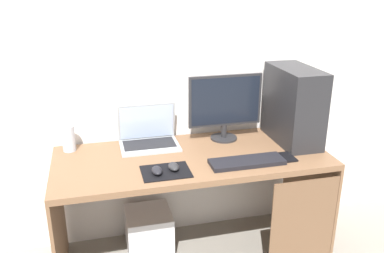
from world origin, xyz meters
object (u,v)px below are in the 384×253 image
(cell_phone, at_px, (288,157))
(mouse_right, at_px, (157,171))
(subwoofer, at_px, (149,232))
(pc_tower, at_px, (293,105))
(speaker, at_px, (69,138))
(keyboard, at_px, (247,162))
(monitor, at_px, (225,105))
(mouse_left, at_px, (174,167))
(laptop, at_px, (149,137))

(cell_phone, bearing_deg, mouse_right, -178.28)
(subwoofer, bearing_deg, pc_tower, -4.45)
(speaker, relative_size, keyboard, 0.38)
(monitor, xyz_separation_m, subwoofer, (-0.52, -0.05, -0.81))
(keyboard, relative_size, mouse_left, 4.38)
(speaker, distance_m, subwoofer, 0.80)
(speaker, xyz_separation_m, mouse_right, (0.46, -0.44, -0.06))
(laptop, xyz_separation_m, speaker, (-0.47, 0.03, 0.03))
(laptop, bearing_deg, pc_tower, -9.40)
(laptop, distance_m, cell_phone, 0.84)
(laptop, relative_size, mouse_left, 3.70)
(keyboard, height_order, subwoofer, keyboard)
(monitor, distance_m, mouse_left, 0.58)
(pc_tower, relative_size, laptop, 1.32)
(monitor, height_order, keyboard, monitor)
(monitor, distance_m, cell_phone, 0.50)
(laptop, bearing_deg, keyboard, -39.42)
(pc_tower, height_order, subwoofer, pc_tower)
(mouse_right, bearing_deg, laptop, 87.58)
(laptop, height_order, cell_phone, laptop)
(laptop, bearing_deg, monitor, -3.00)
(pc_tower, height_order, cell_phone, pc_tower)
(monitor, bearing_deg, subwoofer, -174.48)
(laptop, bearing_deg, subwoofer, -113.80)
(pc_tower, relative_size, mouse_left, 4.89)
(subwoofer, bearing_deg, mouse_left, -70.25)
(monitor, height_order, laptop, monitor)
(monitor, bearing_deg, cell_phone, -53.67)
(laptop, relative_size, subwoofer, 1.24)
(mouse_right, bearing_deg, cell_phone, 1.72)
(laptop, bearing_deg, cell_phone, -27.29)
(monitor, xyz_separation_m, laptop, (-0.48, 0.03, -0.18))
(laptop, bearing_deg, speaker, 176.62)
(pc_tower, distance_m, laptop, 0.92)
(keyboard, bearing_deg, mouse_left, 177.23)
(pc_tower, distance_m, speaker, 1.38)
(pc_tower, bearing_deg, laptop, 170.60)
(monitor, height_order, mouse_left, monitor)
(laptop, xyz_separation_m, cell_phone, (0.75, -0.39, -0.05))
(monitor, relative_size, keyboard, 1.11)
(pc_tower, xyz_separation_m, monitor, (-0.40, 0.12, -0.01))
(pc_tower, distance_m, mouse_left, 0.87)
(mouse_left, distance_m, mouse_right, 0.10)
(mouse_right, bearing_deg, mouse_left, 14.74)
(laptop, relative_size, keyboard, 0.85)
(monitor, bearing_deg, laptop, 177.00)
(cell_phone, bearing_deg, keyboard, -176.00)
(pc_tower, bearing_deg, subwoofer, 175.55)
(monitor, relative_size, mouse_left, 4.87)
(mouse_right, relative_size, cell_phone, 0.74)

